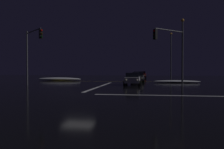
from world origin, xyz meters
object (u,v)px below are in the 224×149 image
at_px(sedan_gray, 138,77).
at_px(sedan_silver, 133,79).
at_px(sedan_red, 142,75).
at_px(sedan_green, 138,76).
at_px(streetlamp_right_far, 171,53).
at_px(sedan_black, 138,75).
at_px(traffic_signal_nw, 32,46).
at_px(streetlamp_right_near, 182,46).
at_px(traffic_signal_ne, 172,46).

bearing_deg(sedan_gray, sedan_silver, -93.43).
bearing_deg(sedan_red, sedan_green, -92.21).
height_order(sedan_silver, streetlamp_right_far, streetlamp_right_far).
xyz_separation_m(sedan_green, streetlamp_right_far, (6.37, 6.04, 4.59)).
relative_size(sedan_silver, sedan_black, 1.00).
bearing_deg(traffic_signal_nw, streetlamp_right_near, 20.05).
distance_m(sedan_silver, traffic_signal_nw, 12.89).
xyz_separation_m(sedan_silver, sedan_red, (0.60, 24.13, 0.00)).
height_order(sedan_black, streetlamp_right_near, streetlamp_right_near).
height_order(sedan_black, sedan_red, same).
bearing_deg(sedan_gray, streetlamp_right_far, 62.86).
bearing_deg(traffic_signal_ne, sedan_silver, 139.92).
distance_m(sedan_green, streetlamp_right_far, 9.91).
bearing_deg(streetlamp_right_far, sedan_green, -136.54).
relative_size(sedan_red, streetlamp_right_near, 0.49).
distance_m(sedan_red, traffic_signal_nw, 30.83).
relative_size(sedan_silver, sedan_green, 1.00).
distance_m(sedan_silver, streetlamp_right_near, 8.29).
height_order(traffic_signal_nw, streetlamp_right_near, streetlamp_right_near).
bearing_deg(sedan_green, streetlamp_right_near, -57.39).
xyz_separation_m(sedan_green, sedan_black, (-0.14, 6.14, 0.00)).
bearing_deg(streetlamp_right_near, traffic_signal_ne, -107.26).
bearing_deg(sedan_red, streetlamp_right_far, -42.27).
bearing_deg(sedan_black, sedan_silver, -90.05).
distance_m(sedan_gray, sedan_red, 17.34).
bearing_deg(streetlamp_right_far, sedan_gray, -117.14).
bearing_deg(streetlamp_right_near, streetlamp_right_far, 90.00).
bearing_deg(sedan_silver, sedan_black, 89.95).
distance_m(sedan_red, streetlamp_right_far, 9.24).
bearing_deg(sedan_black, sedan_red, 83.72).
xyz_separation_m(sedan_gray, traffic_signal_ne, (4.09, -10.58, 3.71)).
distance_m(traffic_signal_nw, streetlamp_right_near, 19.35).
distance_m(sedan_black, traffic_signal_ne, 23.37).
distance_m(sedan_green, sedan_red, 11.44).
bearing_deg(traffic_signal_nw, sedan_black, 62.85).
bearing_deg(sedan_silver, traffic_signal_ne, -40.08).
bearing_deg(sedan_red, traffic_signal_ne, -82.04).
height_order(sedan_red, streetlamp_right_near, streetlamp_right_near).
distance_m(streetlamp_right_near, streetlamp_right_far, 16.00).
relative_size(sedan_gray, sedan_red, 1.00).
height_order(sedan_silver, sedan_black, same).
distance_m(traffic_signal_nw, streetlamp_right_far, 29.04).
relative_size(sedan_silver, sedan_gray, 1.00).
bearing_deg(streetlamp_right_near, sedan_black, 112.03).
relative_size(sedan_red, traffic_signal_nw, 0.64).
xyz_separation_m(sedan_green, traffic_signal_nw, (-11.80, -16.60, 3.92)).
bearing_deg(sedan_green, traffic_signal_ne, -75.24).
distance_m(traffic_signal_ne, streetlamp_right_far, 22.64).
xyz_separation_m(sedan_silver, sedan_green, (0.16, 12.70, 0.00)).
bearing_deg(sedan_green, sedan_red, 87.79).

